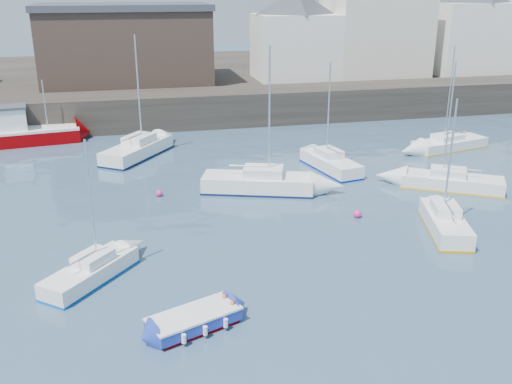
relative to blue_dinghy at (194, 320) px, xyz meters
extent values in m
plane|color=#2D4760|center=(4.69, -2.02, -0.37)|extent=(220.00, 220.00, 0.00)
cube|color=#28231E|center=(4.69, 32.98, 1.13)|extent=(90.00, 5.00, 3.00)
cube|color=#28231E|center=(4.69, 50.98, 1.03)|extent=(90.00, 32.00, 2.80)
cube|color=beige|center=(24.69, 39.98, 6.93)|extent=(10.00, 8.00, 9.00)
cube|color=white|center=(35.69, 39.48, 6.18)|extent=(9.00, 7.00, 7.50)
cube|color=white|center=(15.69, 39.48, 5.68)|extent=(8.00, 7.00, 6.50)
pyramid|color=#3A3D44|center=(15.69, 39.48, 10.16)|extent=(11.14, 11.14, 2.45)
cube|color=#3D2D26|center=(-1.31, 40.98, 5.93)|extent=(16.00, 10.00, 7.00)
cube|color=#3A3D44|center=(-1.31, 40.98, 9.73)|extent=(16.40, 10.40, 0.60)
cube|color=#810002|center=(0.00, 0.00, -0.29)|extent=(3.37, 2.34, 0.15)
cube|color=#2139B3|center=(0.00, 0.00, 0.00)|extent=(3.68, 2.60, 0.43)
cube|color=white|center=(0.00, 0.00, 0.25)|extent=(3.76, 2.65, 0.08)
cube|color=white|center=(0.00, 0.00, 0.07)|extent=(2.89, 1.94, 0.39)
cube|color=#D0AB88|center=(0.00, 0.00, 0.17)|extent=(0.60, 1.03, 0.06)
cylinder|color=white|center=(-1.11, 0.45, -0.03)|extent=(0.17, 0.17, 0.34)
cylinder|color=white|center=(-0.50, -1.09, -0.03)|extent=(0.17, 0.17, 0.34)
cylinder|color=white|center=(-0.30, 0.77, -0.03)|extent=(0.17, 0.17, 0.34)
cylinder|color=white|center=(0.30, -0.77, -0.03)|extent=(0.17, 0.17, 0.34)
cylinder|color=white|center=(0.50, 1.09, -0.03)|extent=(0.17, 0.17, 0.34)
cylinder|color=white|center=(1.11, -0.45, -0.03)|extent=(0.17, 0.17, 0.34)
cube|color=#810002|center=(-9.56, 29.48, 0.16)|extent=(7.91, 3.90, 1.04)
cube|color=white|center=(-9.56, 29.48, 0.77)|extent=(7.91, 3.90, 0.19)
cube|color=white|center=(-10.68, 29.32, 1.72)|extent=(2.33, 2.17, 1.71)
cube|color=#3A3D44|center=(-10.68, 29.32, 2.67)|extent=(2.55, 2.39, 0.19)
cylinder|color=silver|center=(-8.15, 29.68, 2.76)|extent=(0.09, 0.09, 3.79)
cube|color=white|center=(-3.90, 4.66, 0.02)|extent=(4.21, 4.59, 0.77)
cube|color=#0755B6|center=(-3.90, 4.66, -0.31)|extent=(4.25, 4.64, 0.10)
cube|color=white|center=(-3.75, 4.84, 0.62)|extent=(1.94, 2.00, 0.43)
cylinder|color=silver|center=(-3.60, 5.02, 3.13)|extent=(0.09, 0.09, 5.44)
cube|color=white|center=(5.77, 14.09, 0.14)|extent=(7.14, 4.23, 1.02)
cube|color=#0E1941|center=(5.77, 14.09, -0.30)|extent=(7.21, 4.27, 0.14)
cube|color=white|center=(6.09, 13.98, 0.94)|extent=(2.78, 2.31, 0.57)
cylinder|color=silver|center=(6.41, 13.88, 4.56)|extent=(0.11, 0.11, 7.82)
cube|color=white|center=(13.81, 5.89, 0.10)|extent=(3.09, 5.42, 0.93)
cube|color=#C88C0E|center=(13.81, 5.89, -0.30)|extent=(3.12, 5.48, 0.12)
cube|color=white|center=(13.89, 6.14, 0.82)|extent=(1.71, 2.09, 0.52)
cylinder|color=silver|center=(13.96, 6.39, 3.53)|extent=(0.10, 0.10, 5.94)
cube|color=white|center=(17.78, 11.79, 0.06)|extent=(6.22, 4.83, 0.84)
cube|color=gold|center=(17.78, 11.79, -0.31)|extent=(6.28, 4.88, 0.11)
cube|color=white|center=(17.52, 11.95, 0.71)|extent=(2.58, 2.36, 0.47)
cylinder|color=silver|center=(17.26, 12.11, 3.98)|extent=(0.09, 0.09, 7.01)
cube|color=white|center=(11.68, 17.21, 0.09)|extent=(2.87, 5.84, 0.92)
cube|color=#00199A|center=(11.68, 17.21, -0.30)|extent=(2.90, 5.90, 0.12)
cube|color=white|center=(11.62, 17.48, 0.80)|extent=(1.71, 2.19, 0.51)
cylinder|color=silver|center=(11.57, 17.76, 3.77)|extent=(0.10, 0.10, 6.44)
cube|color=white|center=(22.56, 20.10, 0.03)|extent=(6.48, 3.41, 0.80)
cube|color=gold|center=(22.56, 20.10, -0.31)|extent=(6.55, 3.44, 0.11)
cube|color=white|center=(22.26, 20.03, 0.65)|extent=(2.46, 1.96, 0.44)
cylinder|color=silver|center=(21.96, 19.95, 3.99)|extent=(0.09, 0.09, 7.12)
cube|color=white|center=(-1.24, 23.50, 0.14)|extent=(5.69, 6.77, 1.02)
cube|color=#0A1A3D|center=(-1.24, 23.50, -0.30)|extent=(5.75, 6.83, 0.14)
cube|color=white|center=(-1.04, 23.78, 0.93)|extent=(2.70, 2.87, 0.56)
cylinder|color=silver|center=(-0.85, 24.05, 4.54)|extent=(0.11, 0.11, 7.78)
sphere|color=#E9287D|center=(-3.36, 6.44, -0.37)|extent=(0.43, 0.43, 0.43)
sphere|color=#E9287D|center=(10.15, 8.73, -0.37)|extent=(0.45, 0.45, 0.45)
sphere|color=#E9287D|center=(-0.28, 14.58, -0.37)|extent=(0.41, 0.41, 0.41)
camera|label=1|loc=(-1.90, -18.35, 11.74)|focal=40.00mm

